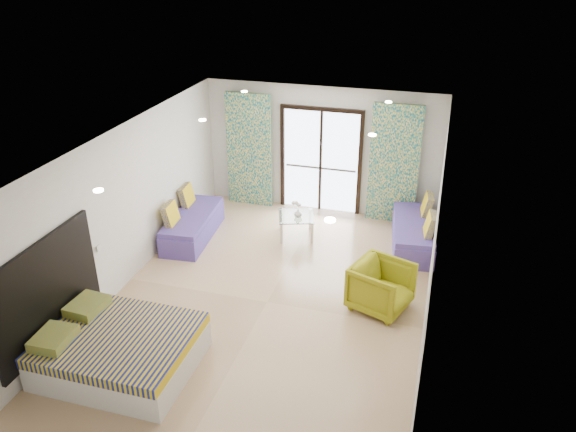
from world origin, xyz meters
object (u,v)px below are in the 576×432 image
(coffee_table, at_px, (296,218))
(daybed_right, at_px, (413,233))
(bed, at_px, (119,350))
(daybed_left, at_px, (192,224))
(armchair, at_px, (381,285))

(coffee_table, bearing_deg, daybed_right, 5.83)
(bed, xyz_separation_m, daybed_left, (-0.64, 3.74, -0.00))
(armchair, bearing_deg, bed, 145.90)
(daybed_left, height_order, coffee_table, daybed_left)
(daybed_right, bearing_deg, bed, -135.27)
(daybed_left, height_order, daybed_right, daybed_right)
(coffee_table, bearing_deg, daybed_left, -162.48)
(daybed_left, height_order, armchair, daybed_left)
(daybed_left, relative_size, daybed_right, 0.99)
(daybed_right, xyz_separation_m, coffee_table, (-2.27, -0.23, 0.12))
(bed, relative_size, coffee_table, 2.31)
(bed, height_order, armchair, armchair)
(daybed_left, xyz_separation_m, daybed_right, (4.23, 0.85, 0.00))
(coffee_table, bearing_deg, bed, -106.88)
(bed, xyz_separation_m, armchair, (3.27, 2.39, 0.15))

